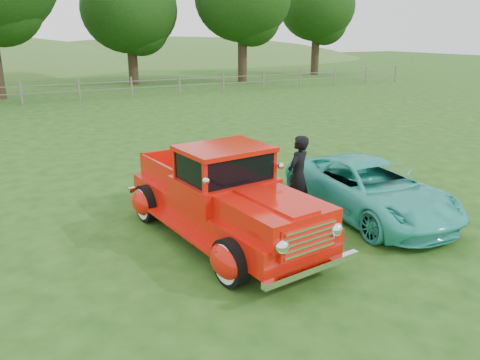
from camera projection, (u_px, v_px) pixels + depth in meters
name	position (u px, v px, depth m)	size (l,w,h in m)	color
ground	(297.00, 262.00, 7.88)	(140.00, 140.00, 0.00)	#1C4512
fence_line	(79.00, 90.00, 26.35)	(48.00, 0.12, 1.20)	#696159
tree_near_east	(129.00, 9.00, 33.07)	(6.80, 6.80, 8.33)	black
tree_far_east	(317.00, 7.00, 41.14)	(6.60, 6.60, 8.86)	black
red_pickup	(223.00, 198.00, 8.56)	(2.68, 5.16, 1.78)	black
teal_sedan	(370.00, 188.00, 9.76)	(1.92, 4.17, 1.16)	#30C1AF
man	(298.00, 175.00, 9.75)	(0.62, 0.40, 1.69)	black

